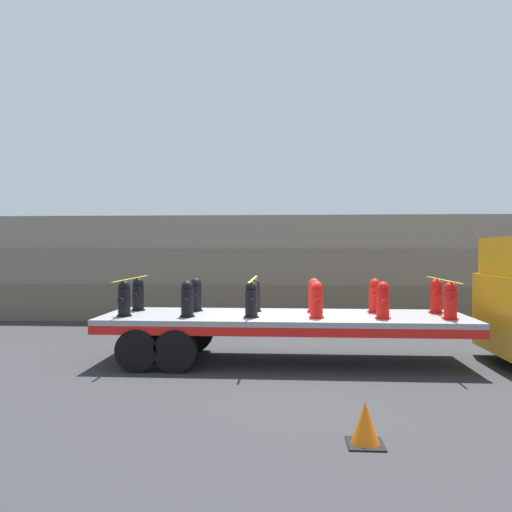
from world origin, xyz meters
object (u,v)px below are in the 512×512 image
object	(u,v)px
fire_hydrant_red_far_4	(375,296)
fire_hydrant_red_near_5	(450,301)
fire_hydrant_black_near_0	(124,299)
flatbed_trailer	(253,324)
fire_hydrant_black_far_0	(138,295)
fire_hydrant_black_far_2	(255,295)
fire_hydrant_black_near_2	(251,300)
fire_hydrant_red_far_5	(436,296)
fire_hydrant_black_near_1	(187,299)
fire_hydrant_red_far_3	(314,296)
fire_hydrant_red_near_3	(317,300)
fire_hydrant_black_far_1	(196,295)
fire_hydrant_red_near_4	(383,301)
traffic_cone	(365,424)

from	to	relation	value
fire_hydrant_red_far_4	fire_hydrant_red_near_5	distance (m)	1.87
fire_hydrant_black_near_0	fire_hydrant_red_far_4	bearing A→B (deg)	10.29
flatbed_trailer	fire_hydrant_black_far_0	xyz separation A→B (m)	(-3.01, 0.55, 0.65)
fire_hydrant_black_far_0	fire_hydrant_black_far_2	bearing A→B (deg)	0.00
fire_hydrant_black_far_2	fire_hydrant_black_far_0	bearing A→B (deg)	180.00
fire_hydrant_black_near_2	fire_hydrant_red_far_5	size ratio (longest dim) A/B	1.00
fire_hydrant_black_near_1	fire_hydrant_black_near_2	bearing A→B (deg)	0.00
fire_hydrant_black_far_0	fire_hydrant_red_far_5	world-z (taller)	same
fire_hydrant_black_near_1	fire_hydrant_red_far_3	world-z (taller)	same
fire_hydrant_black_near_1	fire_hydrant_red_near_5	xyz separation A→B (m)	(6.04, 0.00, 0.00)
fire_hydrant_red_far_3	fire_hydrant_red_near_5	xyz separation A→B (m)	(3.02, -1.10, 0.00)
fire_hydrant_black_near_2	fire_hydrant_red_far_5	bearing A→B (deg)	13.60
fire_hydrant_black_far_0	fire_hydrant_black_near_1	distance (m)	1.87
fire_hydrant_black_near_1	fire_hydrant_black_near_2	world-z (taller)	same
fire_hydrant_black_far_2	fire_hydrant_red_far_5	xyz separation A→B (m)	(4.53, 0.00, 0.00)
fire_hydrant_black_near_1	fire_hydrant_red_near_3	xyz separation A→B (m)	(3.02, 0.00, 0.00)
fire_hydrant_black_near_0	fire_hydrant_black_far_0	size ratio (longest dim) A/B	1.00
flatbed_trailer	fire_hydrant_red_far_3	xyz separation A→B (m)	(1.52, 0.55, 0.65)
fire_hydrant_black_far_1	fire_hydrant_red_far_5	size ratio (longest dim) A/B	1.00
fire_hydrant_black_near_1	fire_hydrant_red_near_3	distance (m)	3.02
fire_hydrant_red_far_3	fire_hydrant_red_near_4	size ratio (longest dim) A/B	1.00
fire_hydrant_black_near_2	fire_hydrant_black_near_1	bearing A→B (deg)	180.00
fire_hydrant_red_far_5	traffic_cone	size ratio (longest dim) A/B	1.40
fire_hydrant_black_far_0	fire_hydrant_red_near_4	world-z (taller)	same
flatbed_trailer	fire_hydrant_black_near_2	size ratio (longest dim) A/B	10.25
fire_hydrant_black_near_2	fire_hydrant_red_near_3	size ratio (longest dim) A/B	1.00
fire_hydrant_black_near_2	fire_hydrant_red_far_4	size ratio (longest dim) A/B	1.00
fire_hydrant_black_far_0	fire_hydrant_red_near_4	xyz separation A→B (m)	(6.04, -1.10, 0.00)
flatbed_trailer	fire_hydrant_red_near_4	size ratio (longest dim) A/B	10.25
fire_hydrant_black_far_2	fire_hydrant_red_near_5	world-z (taller)	same
flatbed_trailer	fire_hydrant_black_far_1	world-z (taller)	fire_hydrant_black_far_1
fire_hydrant_black_far_0	fire_hydrant_black_far_2	distance (m)	3.02
fire_hydrant_red_far_3	fire_hydrant_red_far_4	distance (m)	1.51
fire_hydrant_red_far_4	fire_hydrant_red_far_3	bearing A→B (deg)	180.00
flatbed_trailer	fire_hydrant_black_near_0	world-z (taller)	fire_hydrant_black_near_0
fire_hydrant_red_far_4	fire_hydrant_black_far_1	bearing A→B (deg)	180.00
fire_hydrant_black_far_0	fire_hydrant_red_far_5	xyz separation A→B (m)	(7.55, 0.00, 0.00)
fire_hydrant_black_near_0	fire_hydrant_black_far_0	xyz separation A→B (m)	(0.00, 1.10, 0.00)
flatbed_trailer	fire_hydrant_red_near_4	bearing A→B (deg)	-10.26
fire_hydrant_red_far_3	fire_hydrant_black_near_0	bearing A→B (deg)	-166.40
flatbed_trailer	fire_hydrant_black_far_1	bearing A→B (deg)	159.95
fire_hydrant_black_far_0	fire_hydrant_red_far_3	bearing A→B (deg)	0.00
fire_hydrant_red_near_3	traffic_cone	distance (m)	4.69
fire_hydrant_black_far_1	fire_hydrant_red_near_4	distance (m)	4.66
fire_hydrant_black_near_1	fire_hydrant_black_far_2	bearing A→B (deg)	35.98
fire_hydrant_black_near_1	fire_hydrant_black_far_2	size ratio (longest dim) A/B	1.00
fire_hydrant_black_far_0	traffic_cone	xyz separation A→B (m)	(4.97, -5.59, -1.27)
fire_hydrant_black_far_2	fire_hydrant_red_far_4	size ratio (longest dim) A/B	1.00
flatbed_trailer	fire_hydrant_red_near_4	distance (m)	3.15
fire_hydrant_black_far_0	fire_hydrant_red_far_4	size ratio (longest dim) A/B	1.00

